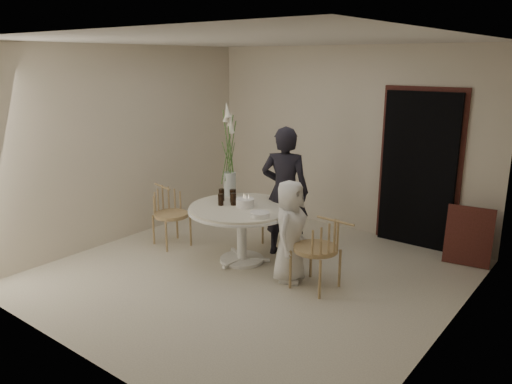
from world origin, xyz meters
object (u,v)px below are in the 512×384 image
Objects in this scene: table at (242,215)px; chair_left at (167,207)px; birthday_cake at (245,203)px; girl at (285,192)px; chair_right at (325,243)px; chair_far at (285,207)px; flower_vase at (229,160)px; boy at (290,231)px.

chair_left reaches higher than table.
birthday_cake reaches higher than chair_left.
girl is at bearing 66.65° from birthday_cake.
chair_left is at bearing -85.95° from chair_right.
birthday_cake is at bearing -89.86° from chair_far.
birthday_cake is at bearing -30.77° from flower_vase.
chair_left is at bearing -151.14° from flower_vase.
chair_right is at bearing -104.69° from boy.
boy is at bearing -7.62° from birthday_cake.
flower_vase reaches higher than chair_left.
birthday_cake is (0.05, 0.01, 0.17)m from table.
chair_right is at bearing -75.23° from chair_left.
girl reaches higher than birthday_cake.
table is 1.26m from chair_right.
chair_left is at bearing -174.27° from birthday_cake.
girl is 1.36× the size of flower_vase.
flower_vase is (-0.45, 0.31, 0.60)m from table.
birthday_cake reaches higher than chair_right.
girl reaches higher than chair_far.
chair_far reaches higher than table.
chair_right is 0.47m from boy.
girl is 1.42× the size of boy.
table is at bearing -90.88° from chair_right.
table is at bearing 69.09° from boy.
chair_far is at bearing -77.09° from girl.
flower_vase reaches higher than chair_far.
boy is at bearing 107.38° from girl.
chair_right is 1.23m from birthday_cake.
girl is 7.58× the size of birthday_cake.
flower_vase reaches higher than table.
table is 0.65m from girl.
flower_vase is (0.78, 0.43, 0.69)m from chair_left.
chair_far is 3.44× the size of birthday_cake.
table is 1.25m from chair_left.
boy is at bearing -55.85° from chair_far.
boy is (0.79, -1.04, 0.10)m from chair_far.
flower_vase is (-0.74, -0.23, 0.36)m from girl.
girl is (0.28, -0.41, 0.35)m from chair_far.
chair_right reaches higher than chair_left.
birthday_cake is at bearing 45.13° from girl.
boy is (0.79, -0.09, -0.02)m from table.
chair_right is 1.20m from girl.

